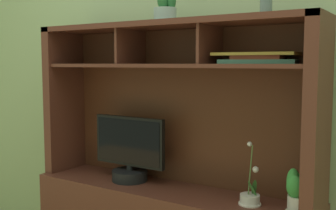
{
  "coord_description": "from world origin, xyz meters",
  "views": [
    {
      "loc": [
        1.21,
        -1.89,
        1.27
      ],
      "look_at": [
        0.0,
        0.0,
        1.04
      ],
      "focal_mm": 44.13,
      "sensor_mm": 36.0,
      "label": 1
    }
  ],
  "objects_px": {
    "potted_orchid": "(250,196)",
    "potted_fern": "(300,193)",
    "diffuser_bottle": "(266,4)",
    "potted_succulent": "(166,6)",
    "tv_monitor": "(129,154)",
    "magazine_stack_left": "(258,58)"
  },
  "relations": [
    {
      "from": "potted_orchid",
      "to": "potted_succulent",
      "type": "height_order",
      "value": "potted_succulent"
    },
    {
      "from": "tv_monitor",
      "to": "potted_succulent",
      "type": "xyz_separation_m",
      "value": [
        0.26,
        -0.02,
        0.83
      ]
    },
    {
      "from": "magazine_stack_left",
      "to": "diffuser_bottle",
      "type": "distance_m",
      "value": 0.25
    },
    {
      "from": "potted_fern",
      "to": "magazine_stack_left",
      "type": "bearing_deg",
      "value": 167.78
    },
    {
      "from": "magazine_stack_left",
      "to": "tv_monitor",
      "type": "bearing_deg",
      "value": -176.38
    },
    {
      "from": "potted_succulent",
      "to": "tv_monitor",
      "type": "bearing_deg",
      "value": 176.7
    },
    {
      "from": "tv_monitor",
      "to": "diffuser_bottle",
      "type": "bearing_deg",
      "value": 2.29
    },
    {
      "from": "potted_orchid",
      "to": "diffuser_bottle",
      "type": "distance_m",
      "value": 0.93
    },
    {
      "from": "tv_monitor",
      "to": "magazine_stack_left",
      "type": "height_order",
      "value": "magazine_stack_left"
    },
    {
      "from": "potted_orchid",
      "to": "magazine_stack_left",
      "type": "relative_size",
      "value": 0.74
    },
    {
      "from": "potted_fern",
      "to": "diffuser_bottle",
      "type": "xyz_separation_m",
      "value": [
        -0.19,
        0.04,
        0.87
      ]
    },
    {
      "from": "potted_orchid",
      "to": "tv_monitor",
      "type": "bearing_deg",
      "value": 179.21
    },
    {
      "from": "tv_monitor",
      "to": "potted_orchid",
      "type": "bearing_deg",
      "value": -0.79
    },
    {
      "from": "tv_monitor",
      "to": "diffuser_bottle",
      "type": "height_order",
      "value": "diffuser_bottle"
    },
    {
      "from": "tv_monitor",
      "to": "potted_orchid",
      "type": "height_order",
      "value": "tv_monitor"
    },
    {
      "from": "potted_orchid",
      "to": "potted_fern",
      "type": "distance_m",
      "value": 0.24
    },
    {
      "from": "potted_orchid",
      "to": "potted_fern",
      "type": "bearing_deg",
      "value": 1.74
    },
    {
      "from": "tv_monitor",
      "to": "diffuser_bottle",
      "type": "xyz_separation_m",
      "value": [
        0.8,
        0.03,
        0.81
      ]
    },
    {
      "from": "potted_orchid",
      "to": "potted_succulent",
      "type": "xyz_separation_m",
      "value": [
        -0.49,
        -0.0,
        0.95
      ]
    },
    {
      "from": "potted_succulent",
      "to": "magazine_stack_left",
      "type": "bearing_deg",
      "value": 7.33
    },
    {
      "from": "potted_orchid",
      "to": "magazine_stack_left",
      "type": "bearing_deg",
      "value": 89.7
    },
    {
      "from": "diffuser_bottle",
      "to": "potted_orchid",
      "type": "bearing_deg",
      "value": -135.06
    }
  ]
}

